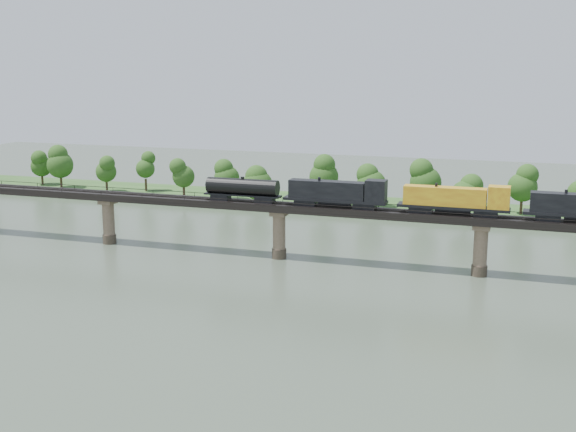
% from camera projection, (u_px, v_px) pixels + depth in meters
% --- Properties ---
extents(ground, '(400.00, 400.00, 0.00)m').
position_uv_depth(ground, '(221.00, 303.00, 120.82)').
color(ground, '#3A4738').
rests_on(ground, ground).
extents(far_bank, '(300.00, 24.00, 1.60)m').
position_uv_depth(far_bank, '(343.00, 205.00, 199.64)').
color(far_bank, '#2B5120').
rests_on(far_bank, ground).
extents(bridge, '(236.00, 30.00, 11.50)m').
position_uv_depth(bridge, '(279.00, 232.00, 147.56)').
color(bridge, '#473A2D').
rests_on(bridge, ground).
extents(bridge_superstructure, '(220.00, 4.90, 0.75)m').
position_uv_depth(bridge_superstructure, '(279.00, 202.00, 146.25)').
color(bridge_superstructure, black).
rests_on(bridge_superstructure, bridge).
extents(far_treeline, '(289.06, 17.54, 13.60)m').
position_uv_depth(far_treeline, '(311.00, 178.00, 196.32)').
color(far_treeline, '#382619').
rests_on(far_treeline, far_bank).
extents(freight_train, '(83.97, 3.27, 5.78)m').
position_uv_depth(freight_train, '(414.00, 198.00, 137.44)').
color(freight_train, black).
rests_on(freight_train, bridge).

